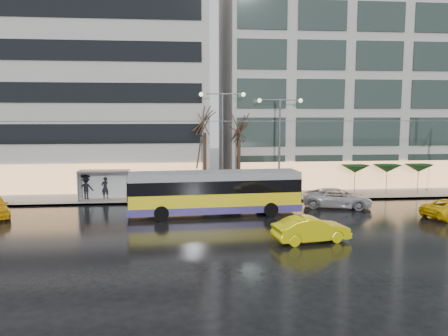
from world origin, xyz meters
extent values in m
plane|color=black|center=(0.00, 0.00, 0.00)|extent=(140.00, 140.00, 0.00)
cube|color=gray|center=(2.00, 14.00, 0.07)|extent=(80.00, 10.00, 0.15)
cube|color=slate|center=(2.00, 9.05, 0.07)|extent=(80.00, 0.10, 0.15)
cube|color=#ADA9A5|center=(-16.00, 19.00, 11.15)|extent=(34.00, 14.00, 22.00)
cube|color=#ADA9A5|center=(19.00, 19.00, 12.65)|extent=(32.00, 14.00, 25.00)
cube|color=yellow|center=(0.86, 4.68, 1.07)|extent=(12.39, 3.26, 1.53)
cube|color=#3F3381|center=(0.86, 4.68, 0.56)|extent=(12.43, 3.30, 0.51)
cube|color=black|center=(0.86, 4.68, 2.20)|extent=(12.41, 3.28, 0.92)
cube|color=gray|center=(0.86, 4.68, 2.91)|extent=(12.39, 3.26, 0.51)
cube|color=black|center=(7.01, 5.03, 2.04)|extent=(0.20, 2.35, 1.33)
cube|color=black|center=(-5.29, 4.32, 2.04)|extent=(0.20, 2.35, 1.33)
cylinder|color=black|center=(4.66, 6.17, 0.51)|extent=(1.04, 0.42, 1.02)
cylinder|color=black|center=(4.81, 3.62, 0.51)|extent=(1.04, 0.42, 1.02)
cylinder|color=black|center=(-3.09, 5.73, 0.51)|extent=(1.04, 0.42, 1.02)
cylinder|color=black|center=(-2.94, 3.18, 0.51)|extent=(1.04, 0.42, 1.02)
cylinder|color=#595B60|center=(-0.22, 5.59, 4.39)|extent=(0.28, 3.80, 2.69)
cylinder|color=#595B60|center=(-0.25, 6.10, 4.39)|extent=(0.28, 3.80, 2.69)
cylinder|color=#595B60|center=(1.00, 5.75, 6.80)|extent=(42.00, 0.04, 0.04)
cylinder|color=#595B60|center=(1.00, 6.25, 6.80)|extent=(42.00, 0.04, 0.04)
cube|color=#595B60|center=(-8.00, 10.50, 2.60)|extent=(4.20, 1.60, 0.12)
cube|color=silver|center=(-8.00, 11.20, 1.35)|extent=(4.00, 0.05, 2.20)
cube|color=white|center=(-10.05, 10.50, 1.35)|extent=(0.10, 1.40, 2.20)
cylinder|color=#595B60|center=(-10.00, 9.80, 1.35)|extent=(0.10, 0.10, 2.40)
cylinder|color=#595B60|center=(-10.00, 11.20, 1.35)|extent=(0.10, 0.10, 2.40)
cylinder|color=#595B60|center=(-6.00, 9.80, 1.35)|extent=(0.10, 0.10, 2.40)
cylinder|color=#595B60|center=(-6.00, 11.20, 1.35)|extent=(0.10, 0.10, 2.40)
cylinder|color=#595B60|center=(2.00, 10.80, 4.65)|extent=(0.18, 0.18, 9.00)
cylinder|color=#595B60|center=(1.10, 10.80, 9.05)|extent=(1.80, 0.10, 0.10)
cylinder|color=#595B60|center=(2.90, 10.80, 9.05)|extent=(1.80, 0.10, 0.10)
sphere|color=#FFF2CC|center=(0.20, 10.80, 9.00)|extent=(0.36, 0.36, 0.36)
sphere|color=#FFF2CC|center=(3.80, 10.80, 9.00)|extent=(0.36, 0.36, 0.36)
cylinder|color=#595B60|center=(7.00, 10.80, 4.40)|extent=(0.18, 0.18, 8.50)
cylinder|color=#595B60|center=(6.10, 10.80, 8.55)|extent=(1.80, 0.10, 0.10)
cylinder|color=#595B60|center=(7.90, 10.80, 8.55)|extent=(1.80, 0.10, 0.10)
sphere|color=#FFF2CC|center=(5.20, 10.80, 8.50)|extent=(0.36, 0.36, 0.36)
sphere|color=#FFF2CC|center=(8.80, 10.80, 8.50)|extent=(0.36, 0.36, 0.36)
cylinder|color=black|center=(0.50, 11.00, 2.95)|extent=(0.28, 0.28, 5.60)
cylinder|color=black|center=(3.50, 11.20, 2.60)|extent=(0.28, 0.28, 4.90)
cylinder|color=#595B60|center=(14.00, 11.00, 1.25)|extent=(0.06, 0.06, 2.20)
cone|color=#0E3615|center=(14.00, 11.00, 2.45)|extent=(2.50, 2.50, 0.70)
cylinder|color=#595B60|center=(17.00, 11.00, 1.25)|extent=(0.06, 0.06, 2.20)
cone|color=#0E3615|center=(17.00, 11.00, 2.45)|extent=(2.50, 2.50, 0.70)
cylinder|color=#595B60|center=(20.00, 11.00, 1.25)|extent=(0.06, 0.06, 2.20)
cone|color=#0E3615|center=(20.00, 11.00, 2.45)|extent=(2.50, 2.50, 0.70)
imported|color=yellow|center=(5.84, -2.71, 0.73)|extent=(4.64, 2.31, 1.46)
imported|color=#B0AFB4|center=(10.71, 6.32, 0.74)|extent=(5.84, 3.97, 1.49)
imported|color=black|center=(-8.05, 11.17, 1.07)|extent=(0.79, 0.67, 1.84)
imported|color=#FF5474|center=(-8.05, 11.17, 1.90)|extent=(1.27, 1.28, 0.88)
imported|color=black|center=(-4.34, 11.52, 1.06)|extent=(1.02, 0.87, 1.82)
imported|color=black|center=(-9.65, 11.18, 1.09)|extent=(1.25, 0.76, 1.88)
imported|color=black|center=(-9.65, 11.18, 1.90)|extent=(0.86, 0.86, 0.72)
camera|label=1|loc=(-1.54, -26.53, 7.21)|focal=35.00mm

